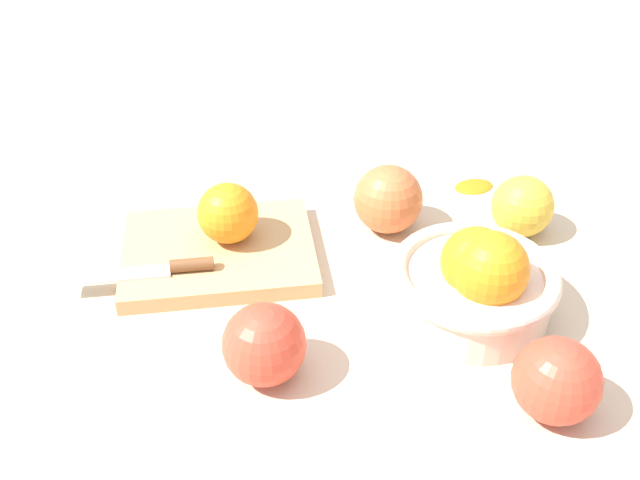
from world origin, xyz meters
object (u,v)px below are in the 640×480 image
at_px(apple_front_left_2, 388,199).
at_px(orange_on_board, 228,213).
at_px(apple_back_right, 264,344).
at_px(knife, 160,269).
at_px(apple_back_left, 557,381).
at_px(apple_front_left, 522,206).
at_px(bowl, 476,281).
at_px(cutting_board, 219,252).

bearing_deg(apple_front_left_2, orange_on_board, 15.36).
height_order(orange_on_board, apple_back_right, orange_on_board).
distance_m(knife, apple_back_right, 0.17).
xyz_separation_m(apple_back_left, apple_front_left_2, (0.12, -0.27, 0.00)).
xyz_separation_m(apple_back_left, apple_front_left, (-0.03, -0.27, -0.00)).
xyz_separation_m(bowl, knife, (0.32, -0.04, -0.02)).
xyz_separation_m(orange_on_board, apple_front_left, (-0.33, -0.04, -0.02)).
bearing_deg(apple_back_right, knife, -46.00).
bearing_deg(orange_on_board, apple_front_left_2, -164.64).
relative_size(cutting_board, apple_front_left_2, 2.61).
bearing_deg(cutting_board, apple_front_left, -170.59).
bearing_deg(orange_on_board, apple_back_left, 143.42).
distance_m(apple_back_right, apple_back_left, 0.25).
height_order(bowl, apple_front_left, bowl).
relative_size(orange_on_board, apple_front_left_2, 0.84).
bearing_deg(apple_front_left, bowl, 61.48).
distance_m(bowl, cutting_board, 0.28).
xyz_separation_m(bowl, cutting_board, (0.27, -0.08, -0.03)).
bearing_deg(apple_back_right, cutting_board, -69.32).
bearing_deg(apple_back_left, cutting_board, -33.85).
bearing_deg(orange_on_board, apple_front_left, -172.59).
distance_m(bowl, apple_front_left_2, 0.17).
distance_m(cutting_board, apple_front_left, 0.35).
bearing_deg(apple_back_left, bowl, -69.20).
xyz_separation_m(cutting_board, apple_back_right, (-0.06, 0.17, 0.03)).
bearing_deg(orange_on_board, bowl, 158.85).
height_order(cutting_board, apple_back_left, apple_back_left).
height_order(knife, apple_front_left, apple_front_left).
distance_m(knife, apple_front_left, 0.41).
height_order(orange_on_board, apple_back_left, orange_on_board).
relative_size(cutting_board, apple_back_right, 2.75).
xyz_separation_m(cutting_board, orange_on_board, (-0.01, -0.01, 0.04)).
xyz_separation_m(knife, apple_back_right, (-0.12, 0.12, 0.01)).
xyz_separation_m(cutting_board, apple_back_left, (-0.31, 0.21, 0.03)).
relative_size(bowl, apple_front_left_2, 2.08).
xyz_separation_m(orange_on_board, apple_back_left, (-0.30, 0.22, -0.01)).
distance_m(orange_on_board, knife, 0.09).
relative_size(apple_back_left, apple_front_left, 1.06).
bearing_deg(knife, orange_on_board, -136.79).
relative_size(bowl, apple_front_left, 2.34).
xyz_separation_m(knife, apple_front_left_2, (-0.24, -0.11, 0.02)).
bearing_deg(apple_back_right, apple_front_left_2, -118.10).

